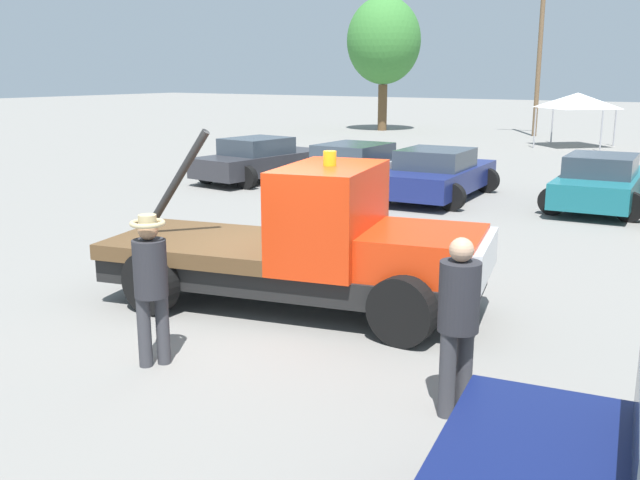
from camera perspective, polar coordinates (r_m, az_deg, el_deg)
The scene contains 11 objects.
ground_plane at distance 10.35m, azimuth -2.34°, elevation -5.32°, with size 160.00×160.00×0.00m, color gray.
tow_truck at distance 9.98m, azimuth -0.65°, elevation -0.65°, with size 5.72×3.04×2.51m.
person_near_truck at distance 7.00m, azimuth 11.02°, elevation -5.85°, with size 0.40×0.40×1.79m.
person_at_hood at distance 8.24m, azimuth -13.40°, elevation -2.98°, with size 0.39×0.39×1.77m.
parked_car_charcoal at distance 22.35m, azimuth -4.76°, elevation 6.42°, with size 2.66×4.74×1.34m.
parked_car_silver at distance 20.45m, azimuth 2.94°, elevation 5.82°, with size 2.52×4.78×1.34m.
parked_car_navy at distance 19.29m, azimuth 9.36°, elevation 5.21°, with size 2.73×4.70×1.34m.
parked_car_teal at distance 19.03m, azimuth 21.53°, elevation 4.34°, with size 2.60×4.71×1.34m.
canopy_tent_white at distance 34.40m, azimuth 19.91°, elevation 10.45°, with size 2.90×2.90×2.41m.
tree_left at distance 42.00m, azimuth 5.12°, elevation 15.56°, with size 4.18×4.18×7.47m.
utility_pole at distance 39.73m, azimuth 17.26°, elevation 15.48°, with size 2.20×0.24×9.91m.
Camera 1 is at (5.66, -8.01, 3.30)m, focal length 40.00 mm.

